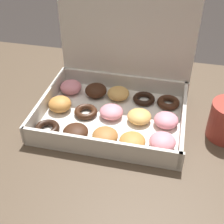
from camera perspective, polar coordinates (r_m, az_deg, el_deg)
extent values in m
cube|color=#4C3D2D|center=(0.73, -1.08, -6.02)|extent=(1.19, 0.84, 0.03)
cylinder|color=#4C3D2D|center=(1.40, -19.19, -2.45)|extent=(0.06, 0.06, 0.68)
cube|color=silver|center=(0.77, 0.00, -1.09)|extent=(0.35, 0.27, 0.01)
cube|color=beige|center=(0.66, -2.60, -6.40)|extent=(0.35, 0.01, 0.04)
cube|color=beige|center=(0.86, 1.98, 5.53)|extent=(0.35, 0.01, 0.04)
cube|color=beige|center=(0.80, -11.88, 2.01)|extent=(0.01, 0.27, 0.04)
cube|color=beige|center=(0.75, 12.84, -1.44)|extent=(0.01, 0.27, 0.04)
cube|color=beige|center=(0.80, 2.32, 14.41)|extent=(0.35, 0.01, 0.24)
torus|color=black|center=(0.74, -11.76, -2.94)|extent=(0.06, 0.06, 0.02)
ellipsoid|color=#381E11|center=(0.71, -6.68, -3.62)|extent=(0.06, 0.06, 0.03)
ellipsoid|color=#9E6633|center=(0.70, -1.43, -4.33)|extent=(0.06, 0.06, 0.03)
ellipsoid|color=#B77A38|center=(0.69, 3.74, -5.32)|extent=(0.06, 0.06, 0.03)
ellipsoid|color=pink|center=(0.68, 9.16, -5.63)|extent=(0.06, 0.06, 0.03)
ellipsoid|color=#B77A38|center=(0.79, -9.50, 1.44)|extent=(0.06, 0.06, 0.03)
torus|color=#381E11|center=(0.78, -4.81, 0.04)|extent=(0.06, 0.06, 0.02)
ellipsoid|color=pink|center=(0.76, -0.12, 0.04)|extent=(0.06, 0.06, 0.03)
ellipsoid|color=tan|center=(0.75, 5.01, -0.82)|extent=(0.06, 0.06, 0.03)
ellipsoid|color=pink|center=(0.75, 9.87, -1.48)|extent=(0.06, 0.06, 0.03)
ellipsoid|color=pink|center=(0.86, -7.53, 4.55)|extent=(0.06, 0.06, 0.03)
ellipsoid|color=#381E11|center=(0.84, -2.96, 3.97)|extent=(0.06, 0.06, 0.03)
ellipsoid|color=tan|center=(0.83, 1.16, 3.42)|extent=(0.06, 0.06, 0.03)
torus|color=black|center=(0.82, 5.86, 2.41)|extent=(0.06, 0.06, 0.01)
torus|color=#381E11|center=(0.82, 10.25, 1.74)|extent=(0.06, 0.06, 0.02)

